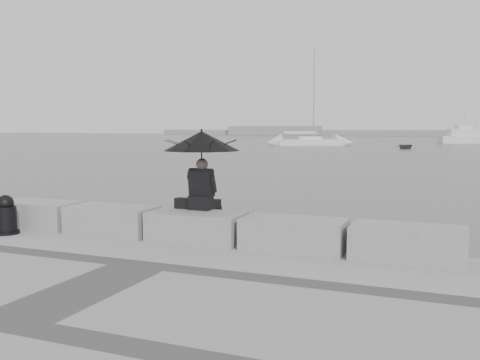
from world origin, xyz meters
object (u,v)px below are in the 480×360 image
at_px(sailboat_left, 309,142).
at_px(motor_cruiser, 470,137).
at_px(mooring_bollard, 6,218).
at_px(dinghy, 405,146).
at_px(seated_person, 201,149).

distance_m(sailboat_left, motor_cruiser, 27.31).
bearing_deg(mooring_bollard, dinghy, 88.15).
bearing_deg(seated_person, sailboat_left, 102.42).
xyz_separation_m(seated_person, mooring_bollard, (-3.38, -1.07, -1.23)).
relative_size(sailboat_left, motor_cruiser, 1.38).
bearing_deg(dinghy, seated_person, -89.74).
xyz_separation_m(seated_person, dinghy, (-1.56, 55.39, -1.74)).
height_order(seated_person, motor_cruiser, motor_cruiser).
bearing_deg(mooring_bollard, motor_cruiser, 83.70).
relative_size(motor_cruiser, dinghy, 2.67).
relative_size(mooring_bollard, dinghy, 0.20).
distance_m(seated_person, sailboat_left, 63.12).
relative_size(seated_person, motor_cruiser, 0.15).
xyz_separation_m(mooring_bollard, dinghy, (1.82, 56.46, -0.51)).
bearing_deg(sailboat_left, motor_cruiser, 12.73).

